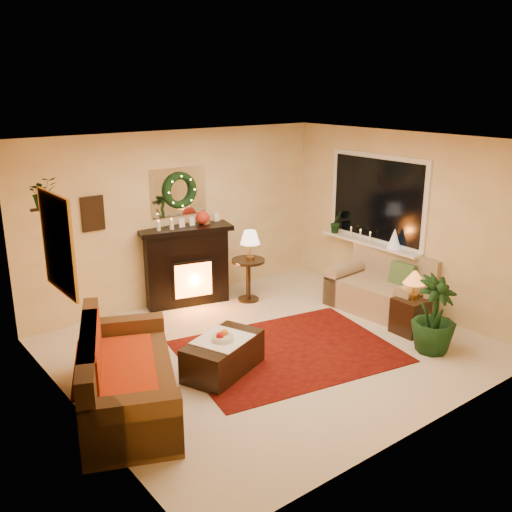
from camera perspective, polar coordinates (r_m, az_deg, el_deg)
floor at (r=7.37m, az=1.68°, el=-9.21°), size 5.00×5.00×0.00m
ceiling at (r=6.65m, az=1.88°, el=11.33°), size 5.00×5.00×0.00m
wall_back at (r=8.70m, az=-7.67°, el=3.84°), size 5.00×5.00×0.00m
wall_front at (r=5.45m, az=16.99°, el=-4.81°), size 5.00×5.00×0.00m
wall_left at (r=5.73m, az=-18.00°, el=-3.82°), size 4.50×4.50×0.00m
wall_right at (r=8.65m, az=14.71°, el=3.36°), size 4.50×4.50×0.00m
area_rug at (r=7.29m, az=3.24°, el=-9.49°), size 2.89×2.38×0.01m
sofa at (r=6.11m, az=-12.67°, el=-11.00°), size 1.63×2.21×0.87m
red_throw at (r=6.19m, az=-13.94°, el=-10.43°), size 0.81×1.32×0.02m
fireplace at (r=8.70m, az=-7.03°, el=-1.26°), size 1.30×0.69×1.13m
poinsettia at (r=8.65m, az=-5.37°, el=3.84°), size 0.21×0.21×0.21m
mantel_candle_a at (r=8.33m, az=-9.71°, el=2.88°), size 0.06×0.06×0.17m
mantel_candle_b at (r=8.38m, az=-8.43°, el=3.01°), size 0.06×0.06×0.19m
mantel_mirror at (r=8.60m, az=-7.71°, el=6.41°), size 0.92×0.02×0.72m
wreath at (r=8.56m, az=-7.58°, el=6.51°), size 0.55×0.11×0.55m
wall_art at (r=8.06m, az=-16.01°, el=4.10°), size 0.32×0.03×0.48m
gold_mirror at (r=5.88m, az=-19.23°, el=1.18°), size 0.03×0.84×1.00m
hanging_plant at (r=6.56m, az=-20.40°, el=4.63°), size 0.33×0.28×0.36m
loveseat at (r=8.58m, az=12.35°, el=-2.73°), size 0.98×1.54×0.85m
window_frame at (r=8.93m, az=12.00°, el=5.60°), size 0.03×1.86×1.36m
window_glass at (r=8.92m, az=11.93°, el=5.59°), size 0.02×1.70×1.22m
window_sill at (r=9.01m, az=11.30°, el=1.28°), size 0.22×1.86×0.04m
mini_tree at (r=8.67m, az=13.67°, el=1.69°), size 0.21×0.21×0.31m
sill_plant at (r=9.40m, az=8.02°, el=3.46°), size 0.26×0.21×0.47m
side_table_round at (r=8.81m, az=-0.77°, el=-2.45°), size 0.66×0.66×0.66m
lamp_cream at (r=8.64m, az=-0.60°, el=1.02°), size 0.30×0.30×0.46m
end_table_square at (r=7.98m, az=15.17°, el=-5.62°), size 0.41×0.41×0.49m
lamp_tiffany at (r=7.84m, az=15.56°, el=-2.34°), size 0.30×0.30×0.44m
coffee_table at (r=6.74m, az=-3.31°, el=-9.91°), size 1.12×0.87×0.42m
fruit_bowl at (r=6.60m, az=-3.32°, el=-8.20°), size 0.25×0.25×0.06m
floor_palm at (r=7.46m, az=17.38°, el=-5.94°), size 1.65×1.65×2.93m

